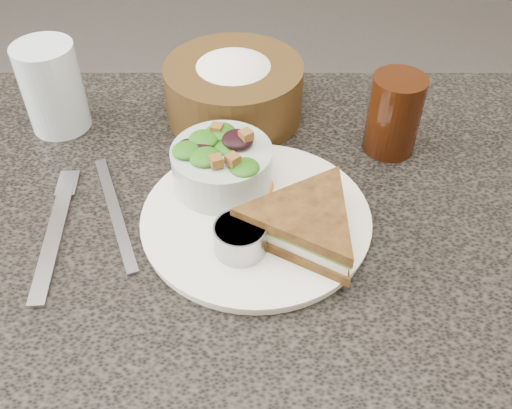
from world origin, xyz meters
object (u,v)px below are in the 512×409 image
at_px(dining_table, 232,379).
at_px(water_glass, 52,88).
at_px(sandwich, 306,223).
at_px(cola_glass, 395,111).
at_px(dressing_ramekin, 240,238).
at_px(dinner_plate, 256,219).
at_px(salad_bowl, 222,160).
at_px(bread_basket, 234,82).

bearing_deg(dining_table, water_glass, 140.30).
height_order(sandwich, cola_glass, cola_glass).
distance_m(sandwich, dressing_ramekin, 0.08).
height_order(cola_glass, water_glass, water_glass).
xyz_separation_m(dinner_plate, sandwich, (0.06, -0.04, 0.03)).
bearing_deg(cola_glass, sandwich, -124.93).
bearing_deg(salad_bowl, cola_glass, 21.16).
bearing_deg(cola_glass, dressing_ramekin, -135.09).
distance_m(dining_table, sandwich, 0.42).
bearing_deg(dressing_ramekin, salad_bowl, 102.31).
height_order(sandwich, water_glass, water_glass).
bearing_deg(bread_basket, dinner_plate, -81.93).
height_order(dressing_ramekin, water_glass, water_glass).
height_order(dinner_plate, salad_bowl, salad_bowl).
distance_m(dinner_plate, salad_bowl, 0.08).
bearing_deg(bread_basket, salad_bowl, -93.52).
xyz_separation_m(dining_table, sandwich, (0.10, -0.03, 0.41)).
relative_size(dinner_plate, cola_glass, 2.22).
xyz_separation_m(bread_basket, water_glass, (-0.25, -0.03, 0.01)).
height_order(dining_table, salad_bowl, salad_bowl).
distance_m(salad_bowl, dressing_ramekin, 0.12).
xyz_separation_m(salad_bowl, bread_basket, (0.01, 0.17, 0.01)).
distance_m(salad_bowl, water_glass, 0.28).
height_order(dining_table, sandwich, sandwich).
height_order(sandwich, bread_basket, bread_basket).
bearing_deg(dressing_ramekin, bread_basket, 92.98).
bearing_deg(water_glass, salad_bowl, -30.21).
bearing_deg(cola_glass, dining_table, -146.54).
height_order(sandwich, dressing_ramekin, sandwich).
relative_size(salad_bowl, bread_basket, 0.63).
height_order(dinner_plate, water_glass, water_glass).
xyz_separation_m(dressing_ramekin, water_glass, (-0.27, 0.26, 0.03)).
distance_m(sandwich, bread_basket, 0.28).
bearing_deg(dinner_plate, cola_glass, 38.60).
relative_size(dinner_plate, salad_bowl, 2.17).
height_order(dressing_ramekin, cola_glass, cola_glass).
xyz_separation_m(dining_table, salad_bowl, (-0.00, 0.06, 0.42)).
bearing_deg(dining_table, bread_basket, 87.76).
distance_m(dinner_plate, water_glass, 0.35).
relative_size(sandwich, cola_glass, 1.39).
relative_size(dining_table, cola_glass, 8.10).
distance_m(sandwich, cola_glass, 0.23).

